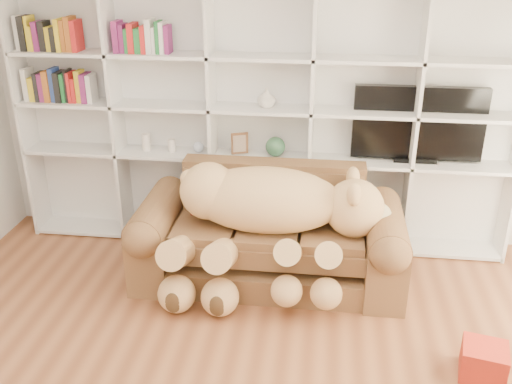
# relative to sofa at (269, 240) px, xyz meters

# --- Properties ---
(wall_back) EXTENTS (5.00, 0.02, 2.70)m
(wall_back) POSITION_rel_sofa_xyz_m (-0.14, 0.82, 1.00)
(wall_back) COLOR silver
(wall_back) RESTS_ON floor
(bookshelf) EXTENTS (4.43, 0.35, 2.40)m
(bookshelf) POSITION_rel_sofa_xyz_m (-0.38, 0.69, 0.96)
(bookshelf) COLOR silver
(bookshelf) RESTS_ON floor
(sofa) EXTENTS (2.20, 0.95, 0.92)m
(sofa) POSITION_rel_sofa_xyz_m (0.00, 0.00, 0.00)
(sofa) COLOR brown
(sofa) RESTS_ON floor
(teddy_bear) EXTENTS (1.79, 0.94, 1.04)m
(teddy_bear) POSITION_rel_sofa_xyz_m (-0.01, -0.18, 0.31)
(teddy_bear) COLOR #E2A471
(teddy_bear) RESTS_ON sofa
(throw_pillow) EXTENTS (0.39, 0.27, 0.38)m
(throw_pillow) POSITION_rel_sofa_xyz_m (-0.52, 0.15, 0.30)
(throw_pillow) COLOR #510E21
(throw_pillow) RESTS_ON sofa
(gift_box) EXTENTS (0.34, 0.32, 0.23)m
(gift_box) POSITION_rel_sofa_xyz_m (1.53, -1.05, -0.23)
(gift_box) COLOR #B22817
(gift_box) RESTS_ON floor
(tv) EXTENTS (1.12, 0.18, 0.66)m
(tv) POSITION_rel_sofa_xyz_m (1.21, 0.68, 0.84)
(tv) COLOR black
(tv) RESTS_ON bookshelf
(picture_frame) EXTENTS (0.15, 0.08, 0.19)m
(picture_frame) POSITION_rel_sofa_xyz_m (-0.34, 0.63, 0.62)
(picture_frame) COLOR brown
(picture_frame) RESTS_ON bookshelf
(green_vase) EXTENTS (0.18, 0.18, 0.18)m
(green_vase) POSITION_rel_sofa_xyz_m (-0.02, 0.63, 0.61)
(green_vase) COLOR #305F3F
(green_vase) RESTS_ON bookshelf
(figurine_tall) EXTENTS (0.09, 0.09, 0.16)m
(figurine_tall) POSITION_rel_sofa_xyz_m (-1.21, 0.63, 0.60)
(figurine_tall) COLOR silver
(figurine_tall) RESTS_ON bookshelf
(figurine_short) EXTENTS (0.09, 0.09, 0.12)m
(figurine_short) POSITION_rel_sofa_xyz_m (-0.97, 0.63, 0.57)
(figurine_short) COLOR silver
(figurine_short) RESTS_ON bookshelf
(snow_globe) EXTENTS (0.10, 0.10, 0.10)m
(snow_globe) POSITION_rel_sofa_xyz_m (-0.72, 0.63, 0.57)
(snow_globe) COLOR silver
(snow_globe) RESTS_ON bookshelf
(shelf_vase) EXTENTS (0.18, 0.18, 0.17)m
(shelf_vase) POSITION_rel_sofa_xyz_m (-0.10, 0.63, 1.05)
(shelf_vase) COLOR beige
(shelf_vase) RESTS_ON bookshelf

